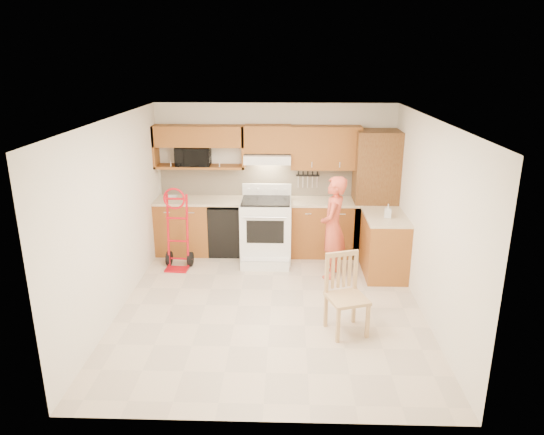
{
  "coord_description": "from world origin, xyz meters",
  "views": [
    {
      "loc": [
        0.21,
        -6.06,
        3.22
      ],
      "look_at": [
        0.0,
        0.5,
        1.1
      ],
      "focal_mm": 33.03,
      "sensor_mm": 36.0,
      "label": 1
    }
  ],
  "objects_px": {
    "dining_chair": "(347,296)",
    "microwave": "(193,156)",
    "person": "(333,227)",
    "range": "(266,225)",
    "hand_truck": "(176,233)"
  },
  "relations": [
    {
      "from": "microwave",
      "to": "range",
      "type": "bearing_deg",
      "value": -21.83
    },
    {
      "from": "range",
      "to": "dining_chair",
      "type": "bearing_deg",
      "value": -64.54
    },
    {
      "from": "dining_chair",
      "to": "hand_truck",
      "type": "bearing_deg",
      "value": 124.62
    },
    {
      "from": "microwave",
      "to": "dining_chair",
      "type": "bearing_deg",
      "value": -51.06
    },
    {
      "from": "microwave",
      "to": "range",
      "type": "relative_size",
      "value": 0.47
    },
    {
      "from": "dining_chair",
      "to": "range",
      "type": "bearing_deg",
      "value": 97.32
    },
    {
      "from": "microwave",
      "to": "dining_chair",
      "type": "relative_size",
      "value": 0.58
    },
    {
      "from": "hand_truck",
      "to": "microwave",
      "type": "bearing_deg",
      "value": 82.98
    },
    {
      "from": "dining_chair",
      "to": "microwave",
      "type": "bearing_deg",
      "value": 112.11
    },
    {
      "from": "person",
      "to": "dining_chair",
      "type": "distance_m",
      "value": 1.68
    },
    {
      "from": "person",
      "to": "dining_chair",
      "type": "relative_size",
      "value": 1.6
    },
    {
      "from": "range",
      "to": "person",
      "type": "bearing_deg",
      "value": -30.18
    },
    {
      "from": "range",
      "to": "dining_chair",
      "type": "relative_size",
      "value": 1.22
    },
    {
      "from": "dining_chair",
      "to": "person",
      "type": "bearing_deg",
      "value": 73.33
    },
    {
      "from": "person",
      "to": "hand_truck",
      "type": "relative_size",
      "value": 1.32
    }
  ]
}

